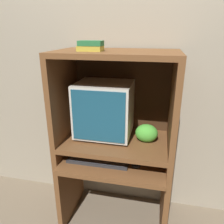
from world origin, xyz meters
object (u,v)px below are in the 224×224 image
keyboard (98,161)px  snack_bag (146,133)px  crt_monitor (104,109)px  mouse (136,166)px  book_stack (91,46)px

keyboard → snack_bag: 0.43m
crt_monitor → mouse: size_ratio=6.56×
book_stack → snack_bag: bearing=12.9°
crt_monitor → mouse: (0.29, -0.20, -0.35)m
mouse → snack_bag: snack_bag is taller
crt_monitor → mouse: crt_monitor is taller
mouse → book_stack: (-0.34, 0.07, 0.84)m
crt_monitor → snack_bag: bearing=-6.3°
crt_monitor → mouse: 0.50m
keyboard → book_stack: book_stack is taller
mouse → book_stack: 0.91m
keyboard → book_stack: 0.84m
book_stack → crt_monitor: bearing=66.7°
crt_monitor → keyboard: (-0.00, -0.20, -0.35)m
keyboard → mouse: 0.29m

